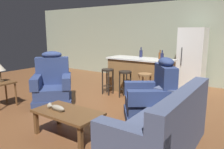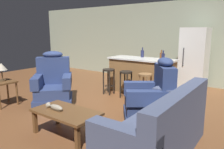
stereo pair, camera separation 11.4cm
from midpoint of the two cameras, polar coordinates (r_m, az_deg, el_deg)
ground_plane at (r=4.99m, az=0.67°, el=-8.19°), size 12.00×12.00×0.00m
back_wall at (r=7.48m, az=14.88°, el=8.14°), size 12.00×0.05×2.60m
coffee_table at (r=3.60m, az=-11.05°, el=-10.13°), size 1.10×0.60×0.42m
fish_figurine at (r=3.65m, az=-13.81°, el=-8.30°), size 0.34×0.10×0.10m
couch at (r=3.13m, az=13.54°, el=-14.12°), size 0.86×1.91×0.94m
recliner_near_lamp at (r=5.26m, az=-14.48°, el=-2.73°), size 1.19×1.19×1.20m
recliner_near_island at (r=4.14m, az=11.12°, el=-6.40°), size 1.17×1.17×1.20m
end_table at (r=5.45m, az=-26.05°, el=-2.64°), size 0.48×0.48×0.56m
table_lamp at (r=5.41m, az=-26.40°, el=1.66°), size 0.24×0.24×0.41m
kitchen_island at (r=5.98m, az=8.22°, el=-0.27°), size 1.80×0.70×0.95m
bar_stool_left at (r=5.78m, az=-0.30°, el=-0.60°), size 0.32×0.32×0.68m
bar_stool_middle at (r=5.49m, az=4.25°, el=-1.29°), size 0.32×0.32×0.68m
bar_stool_right at (r=5.23m, az=9.29°, el=-2.04°), size 0.32×0.32×0.68m
refrigerator at (r=6.65m, az=21.07°, el=3.77°), size 0.70×0.69×1.76m
bottle_tall_green at (r=5.81m, az=13.30°, el=4.82°), size 0.08×0.08×0.24m
bottle_short_amber at (r=5.53m, az=13.79°, el=4.55°), size 0.08×0.08×0.25m
bottle_wine_dark at (r=6.12m, az=8.47°, el=5.45°), size 0.09×0.09×0.27m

